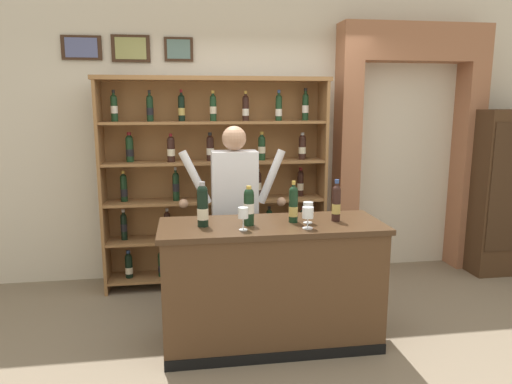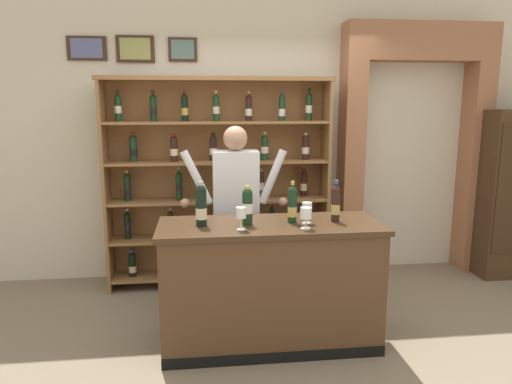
{
  "view_description": "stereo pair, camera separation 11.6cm",
  "coord_description": "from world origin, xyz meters",
  "px_view_note": "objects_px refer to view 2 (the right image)",
  "views": [
    {
      "loc": [
        -0.61,
        -3.34,
        1.84
      ],
      "look_at": [
        -0.06,
        0.32,
        1.13
      ],
      "focal_mm": 33.04,
      "sensor_mm": 36.0,
      "label": 1
    },
    {
      "loc": [
        -0.49,
        -3.36,
        1.84
      ],
      "look_at": [
        -0.06,
        0.32,
        1.13
      ],
      "focal_mm": 33.04,
      "sensor_mm": 36.0,
      "label": 2
    }
  ],
  "objects_px": {
    "tasting_bottle_rosso": "(336,203)",
    "tasting_bottle_grappa": "(292,205)",
    "wine_glass_spare": "(306,214)",
    "wine_shelf": "(218,177)",
    "shopkeeper": "(236,199)",
    "tasting_bottle_bianco": "(247,206)",
    "wine_glass_left": "(307,208)",
    "wine_glass_center": "(241,214)",
    "tasting_counter": "(270,284)",
    "tasting_bottle_chianti": "(201,205)"
  },
  "relations": [
    {
      "from": "shopkeeper",
      "to": "tasting_bottle_grappa",
      "type": "xyz_separation_m",
      "value": [
        0.37,
        -0.65,
        0.08
      ]
    },
    {
      "from": "tasting_bottle_bianco",
      "to": "tasting_bottle_rosso",
      "type": "relative_size",
      "value": 0.91
    },
    {
      "from": "wine_shelf",
      "to": "wine_glass_spare",
      "type": "relative_size",
      "value": 14.33
    },
    {
      "from": "wine_shelf",
      "to": "tasting_bottle_rosso",
      "type": "relative_size",
      "value": 7.03
    },
    {
      "from": "shopkeeper",
      "to": "tasting_bottle_rosso",
      "type": "bearing_deg",
      "value": -43.39
    },
    {
      "from": "wine_shelf",
      "to": "tasting_bottle_grappa",
      "type": "height_order",
      "value": "wine_shelf"
    },
    {
      "from": "tasting_bottle_grappa",
      "to": "tasting_counter",
      "type": "bearing_deg",
      "value": -174.99
    },
    {
      "from": "wine_glass_left",
      "to": "wine_glass_spare",
      "type": "distance_m",
      "value": 0.16
    },
    {
      "from": "wine_glass_center",
      "to": "tasting_bottle_rosso",
      "type": "bearing_deg",
      "value": 12.02
    },
    {
      "from": "wine_glass_left",
      "to": "wine_glass_spare",
      "type": "bearing_deg",
      "value": -105.15
    },
    {
      "from": "tasting_bottle_chianti",
      "to": "wine_glass_center",
      "type": "distance_m",
      "value": 0.32
    },
    {
      "from": "tasting_bottle_rosso",
      "to": "wine_glass_left",
      "type": "bearing_deg",
      "value": -173.34
    },
    {
      "from": "shopkeeper",
      "to": "wine_glass_center",
      "type": "relative_size",
      "value": 10.04
    },
    {
      "from": "wine_shelf",
      "to": "tasting_bottle_grappa",
      "type": "xyz_separation_m",
      "value": [
        0.5,
        -1.29,
        -0.01
      ]
    },
    {
      "from": "tasting_bottle_chianti",
      "to": "tasting_bottle_grappa",
      "type": "bearing_deg",
      "value": 1.88
    },
    {
      "from": "shopkeeper",
      "to": "tasting_bottle_rosso",
      "type": "xyz_separation_m",
      "value": [
        0.7,
        -0.66,
        0.08
      ]
    },
    {
      "from": "shopkeeper",
      "to": "wine_glass_center",
      "type": "xyz_separation_m",
      "value": [
        -0.02,
        -0.82,
        0.06
      ]
    },
    {
      "from": "wine_shelf",
      "to": "wine_glass_center",
      "type": "xyz_separation_m",
      "value": [
        0.1,
        -1.46,
        -0.03
      ]
    },
    {
      "from": "shopkeeper",
      "to": "wine_glass_left",
      "type": "xyz_separation_m",
      "value": [
        0.48,
        -0.69,
        0.06
      ]
    },
    {
      "from": "tasting_bottle_rosso",
      "to": "wine_glass_center",
      "type": "bearing_deg",
      "value": -167.98
    },
    {
      "from": "tasting_bottle_chianti",
      "to": "tasting_bottle_bianco",
      "type": "xyz_separation_m",
      "value": [
        0.34,
        -0.01,
        -0.01
      ]
    },
    {
      "from": "tasting_bottle_rosso",
      "to": "wine_glass_spare",
      "type": "bearing_deg",
      "value": -146.27
    },
    {
      "from": "wine_shelf",
      "to": "wine_glass_left",
      "type": "xyz_separation_m",
      "value": [
        0.6,
        -1.33,
        -0.03
      ]
    },
    {
      "from": "tasting_bottle_bianco",
      "to": "wine_glass_center",
      "type": "height_order",
      "value": "tasting_bottle_bianco"
    },
    {
      "from": "shopkeeper",
      "to": "tasting_bottle_bianco",
      "type": "bearing_deg",
      "value": -87.18
    },
    {
      "from": "shopkeeper",
      "to": "tasting_bottle_bianco",
      "type": "height_order",
      "value": "shopkeeper"
    },
    {
      "from": "shopkeeper",
      "to": "wine_glass_left",
      "type": "height_order",
      "value": "shopkeeper"
    },
    {
      "from": "tasting_bottle_rosso",
      "to": "wine_glass_center",
      "type": "distance_m",
      "value": 0.74
    },
    {
      "from": "wine_glass_center",
      "to": "wine_glass_left",
      "type": "height_order",
      "value": "wine_glass_center"
    },
    {
      "from": "wine_glass_center",
      "to": "wine_glass_left",
      "type": "distance_m",
      "value": 0.52
    },
    {
      "from": "tasting_bottle_bianco",
      "to": "shopkeeper",
      "type": "bearing_deg",
      "value": 92.82
    },
    {
      "from": "tasting_bottle_rosso",
      "to": "wine_glass_center",
      "type": "xyz_separation_m",
      "value": [
        -0.73,
        -0.15,
        -0.03
      ]
    },
    {
      "from": "wine_shelf",
      "to": "tasting_bottle_bianco",
      "type": "bearing_deg",
      "value": -83.21
    },
    {
      "from": "tasting_counter",
      "to": "tasting_bottle_rosso",
      "type": "relative_size",
      "value": 5.23
    },
    {
      "from": "tasting_bottle_rosso",
      "to": "tasting_bottle_grappa",
      "type": "bearing_deg",
      "value": 177.56
    },
    {
      "from": "tasting_bottle_bianco",
      "to": "tasting_bottle_rosso",
      "type": "bearing_deg",
      "value": 1.91
    },
    {
      "from": "tasting_bottle_chianti",
      "to": "wine_shelf",
      "type": "bearing_deg",
      "value": 82.36
    },
    {
      "from": "tasting_bottle_rosso",
      "to": "wine_shelf",
      "type": "bearing_deg",
      "value": 122.3
    },
    {
      "from": "wine_glass_spare",
      "to": "wine_shelf",
      "type": "bearing_deg",
      "value": 110.65
    },
    {
      "from": "tasting_counter",
      "to": "wine_glass_spare",
      "type": "bearing_deg",
      "value": -37.99
    },
    {
      "from": "tasting_bottle_grappa",
      "to": "wine_glass_center",
      "type": "relative_size",
      "value": 1.92
    },
    {
      "from": "shopkeeper",
      "to": "wine_glass_center",
      "type": "distance_m",
      "value": 0.82
    },
    {
      "from": "wine_shelf",
      "to": "shopkeeper",
      "type": "height_order",
      "value": "wine_shelf"
    },
    {
      "from": "tasting_bottle_bianco",
      "to": "tasting_bottle_rosso",
      "type": "xyz_separation_m",
      "value": [
        0.67,
        0.02,
        -0.0
      ]
    },
    {
      "from": "wine_shelf",
      "to": "tasting_bottle_chianti",
      "type": "bearing_deg",
      "value": -97.64
    },
    {
      "from": "tasting_counter",
      "to": "tasting_bottle_rosso",
      "type": "distance_m",
      "value": 0.79
    },
    {
      "from": "tasting_bottle_grappa",
      "to": "tasting_bottle_rosso",
      "type": "height_order",
      "value": "tasting_bottle_rosso"
    },
    {
      "from": "tasting_bottle_chianti",
      "to": "tasting_bottle_bianco",
      "type": "height_order",
      "value": "tasting_bottle_chianti"
    },
    {
      "from": "tasting_counter",
      "to": "tasting_bottle_grappa",
      "type": "bearing_deg",
      "value": 5.01
    },
    {
      "from": "tasting_bottle_rosso",
      "to": "wine_glass_left",
      "type": "height_order",
      "value": "tasting_bottle_rosso"
    }
  ]
}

